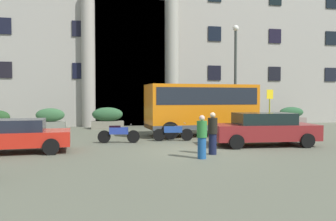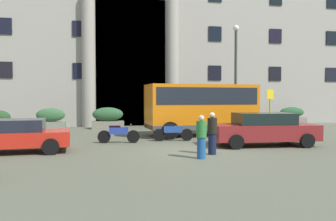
# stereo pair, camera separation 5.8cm
# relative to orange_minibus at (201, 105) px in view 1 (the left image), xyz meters

# --- Properties ---
(ground_plane) EXTENTS (80.00, 64.00, 0.12)m
(ground_plane) POSITION_rel_orange_minibus_xyz_m (-1.84, -5.50, -1.76)
(ground_plane) COLOR #575A4A
(office_building_facade) EXTENTS (38.79, 9.74, 18.60)m
(office_building_facade) POSITION_rel_orange_minibus_xyz_m (-1.85, 11.98, 7.59)
(office_building_facade) COLOR #9A968C
(office_building_facade) RESTS_ON ground_plane
(orange_minibus) EXTENTS (6.19, 2.94, 2.86)m
(orange_minibus) POSITION_rel_orange_minibus_xyz_m (0.00, 0.00, 0.00)
(orange_minibus) COLOR orange
(orange_minibus) RESTS_ON ground_plane
(bus_stop_sign) EXTENTS (0.44, 0.08, 2.66)m
(bus_stop_sign) POSITION_rel_orange_minibus_xyz_m (5.14, 1.83, -0.06)
(bus_stop_sign) COLOR #929917
(bus_stop_sign) RESTS_ON ground_plane
(hedge_planter_east) EXTENTS (1.68, 0.74, 1.24)m
(hedge_planter_east) POSITION_rel_orange_minibus_xyz_m (0.33, 4.87, -1.10)
(hedge_planter_east) COLOR slate
(hedge_planter_east) RESTS_ON ground_plane
(hedge_planter_entrance_left) EXTENTS (1.94, 0.71, 1.43)m
(hedge_planter_entrance_left) POSITION_rel_orange_minibus_xyz_m (-8.84, 5.37, -1.01)
(hedge_planter_entrance_left) COLOR slate
(hedge_planter_entrance_left) RESTS_ON ground_plane
(hedge_planter_west) EXTENTS (2.17, 0.91, 1.47)m
(hedge_planter_west) POSITION_rel_orange_minibus_xyz_m (-5.08, 5.28, -0.99)
(hedge_planter_west) COLOR slate
(hedge_planter_west) RESTS_ON ground_plane
(hedge_planter_far_east) EXTENTS (2.04, 0.87, 1.42)m
(hedge_planter_far_east) POSITION_rel_orange_minibus_xyz_m (8.82, 5.39, -1.01)
(hedge_planter_far_east) COLOR gray
(hedge_planter_far_east) RESTS_ON ground_plane
(parked_sedan_far) EXTENTS (4.39, 2.34, 1.30)m
(parked_sedan_far) POSITION_rel_orange_minibus_xyz_m (-8.89, -4.38, -1.02)
(parked_sedan_far) COLOR red
(parked_sedan_far) RESTS_ON ground_plane
(parked_hatchback_near) EXTENTS (4.70, 2.31, 1.46)m
(parked_hatchback_near) POSITION_rel_orange_minibus_xyz_m (1.58, -4.42, -0.95)
(parked_hatchback_near) COLOR maroon
(parked_hatchback_near) RESTS_ON ground_plane
(scooter_by_planter) EXTENTS (2.06, 0.55, 0.89)m
(scooter_by_planter) POSITION_rel_orange_minibus_xyz_m (2.91, -2.25, -1.24)
(scooter_by_planter) COLOR black
(scooter_by_planter) RESTS_ON ground_plane
(motorcycle_near_kerb) EXTENTS (1.97, 0.55, 0.89)m
(motorcycle_near_kerb) POSITION_rel_orange_minibus_xyz_m (-4.76, -2.31, -1.24)
(motorcycle_near_kerb) COLOR black
(motorcycle_near_kerb) RESTS_ON ground_plane
(motorcycle_far_end) EXTENTS (1.99, 0.55, 0.89)m
(motorcycle_far_end) POSITION_rel_orange_minibus_xyz_m (-2.10, -2.05, -1.24)
(motorcycle_far_end) COLOR black
(motorcycle_far_end) RESTS_ON ground_plane
(pedestrian_man_red_shirt) EXTENTS (0.36, 0.36, 1.59)m
(pedestrian_man_red_shirt) POSITION_rel_orange_minibus_xyz_m (-1.42, -6.26, -0.90)
(pedestrian_man_red_shirt) COLOR #131934
(pedestrian_man_red_shirt) RESTS_ON ground_plane
(pedestrian_man_crossing) EXTENTS (0.36, 0.36, 1.53)m
(pedestrian_man_crossing) POSITION_rel_orange_minibus_xyz_m (-2.08, -7.05, -0.94)
(pedestrian_man_crossing) COLOR #1B4C88
(pedestrian_man_crossing) RESTS_ON ground_plane
(lamppost_plaza_centre) EXTENTS (0.40, 0.40, 7.01)m
(lamppost_plaza_centre) POSITION_rel_orange_minibus_xyz_m (3.42, 3.38, 2.42)
(lamppost_plaza_centre) COLOR #333A36
(lamppost_plaza_centre) RESTS_ON ground_plane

